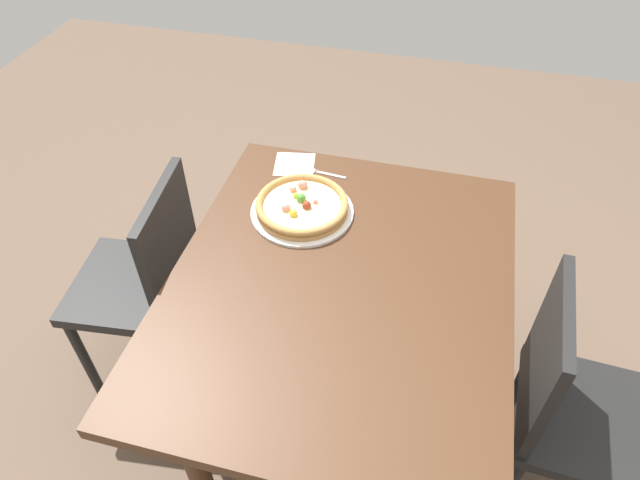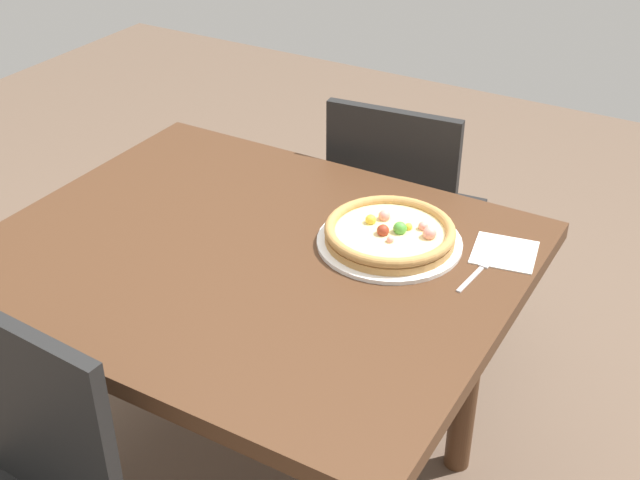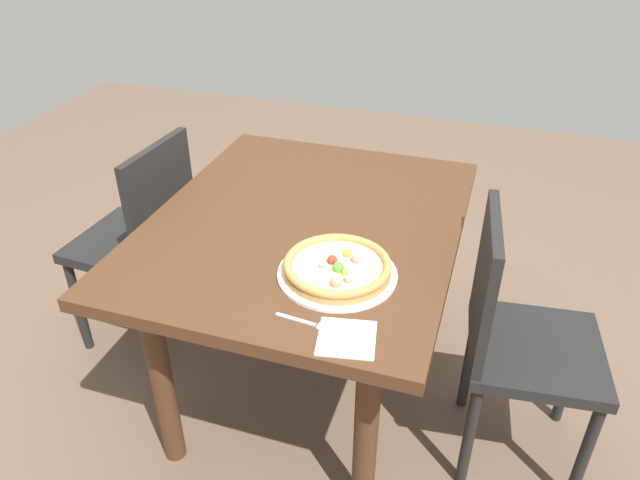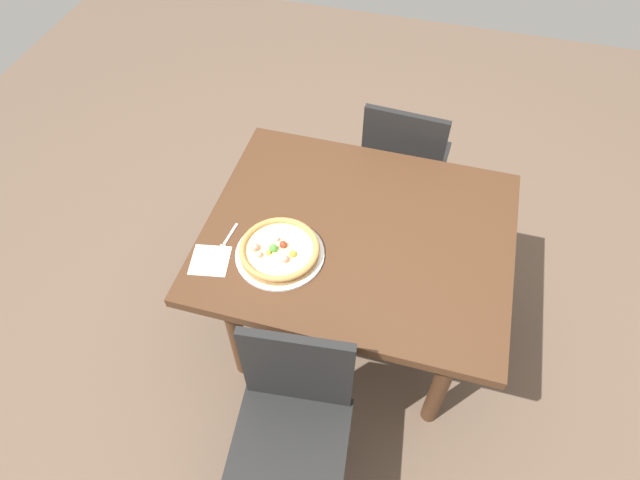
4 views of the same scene
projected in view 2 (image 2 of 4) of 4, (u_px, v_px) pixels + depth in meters
The scene contains 6 objects.
dining_table at pixel (252, 289), 1.94m from camera, with size 1.19×0.97×0.75m.
chair_far at pixel (401, 219), 2.51m from camera, with size 0.44×0.44×0.90m.
plate at pixel (389, 242), 1.91m from camera, with size 0.33×0.33×0.01m, color white.
pizza at pixel (390, 233), 1.90m from camera, with size 0.30×0.30×0.05m.
fork at pixel (479, 270), 1.82m from camera, with size 0.03×0.17×0.00m.
napkin at pixel (504, 252), 1.88m from camera, with size 0.14×0.14×0.00m, color white.
Camera 2 is at (0.93, -1.29, 1.77)m, focal length 46.73 mm.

